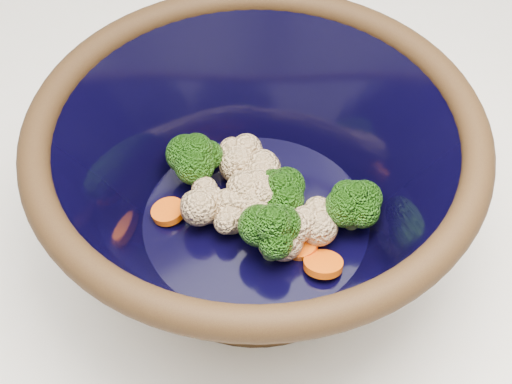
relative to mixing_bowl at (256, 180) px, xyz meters
name	(u,v)px	position (x,y,z in m)	size (l,w,h in m)	color
mixing_bowl	(256,180)	(0.00, 0.00, 0.00)	(0.40, 0.40, 0.14)	black
vegetable_pile	(261,198)	(0.00, 0.00, -0.03)	(0.15, 0.17, 0.06)	#608442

